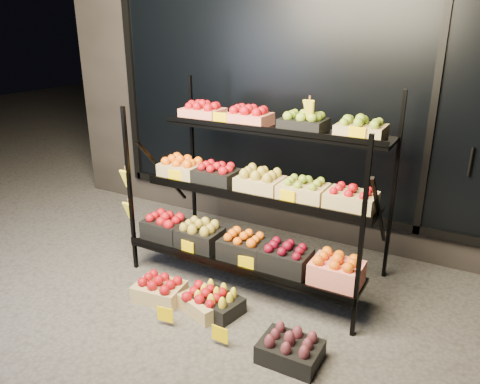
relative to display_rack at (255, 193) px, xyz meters
The scene contains 9 objects.
ground 0.99m from the display_rack, 89.32° to the right, with size 24.00×24.00×0.00m, color #514F4C.
building 2.21m from the display_rack, 89.79° to the left, with size 6.00×2.08×3.50m.
display_rack is the anchor object (origin of this frame).
tag_floor_a 1.26m from the display_rack, 102.65° to the right, with size 0.13×0.01×0.12m, color #F2C600.
tag_floor_b 1.26m from the display_rack, 75.67° to the right, with size 0.13×0.01×0.12m, color #F2C600.
floor_crate_left 1.12m from the display_rack, 124.33° to the right, with size 0.42×0.33×0.20m.
floor_crate_midleft 0.95m from the display_rack, 88.50° to the right, with size 0.42×0.34×0.19m.
floor_crate_midright 0.99m from the display_rack, 96.37° to the right, with size 0.43×0.37×0.19m.
floor_crate_right 1.35m from the display_rack, 50.20° to the right, with size 0.41×0.30×0.20m.
Camera 1 is at (1.70, -2.71, 2.16)m, focal length 35.00 mm.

